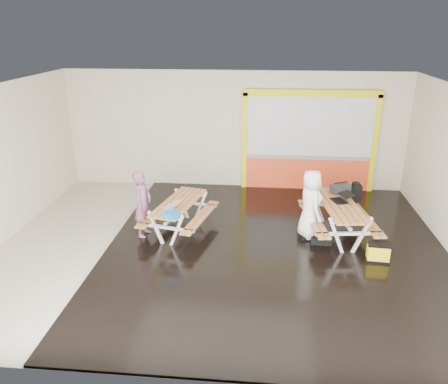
# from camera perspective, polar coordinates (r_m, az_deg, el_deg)

# --- Properties ---
(room) EXTENTS (10.02, 8.02, 3.52)m
(room) POSITION_cam_1_polar(r_m,az_deg,el_deg) (9.37, -0.52, 2.32)
(room) COLOR beige
(room) RESTS_ON ground
(deck) EXTENTS (7.50, 7.98, 0.05)m
(deck) POSITION_cam_1_polar(r_m,az_deg,el_deg) (10.02, 6.70, -7.30)
(deck) COLOR black
(deck) RESTS_ON room
(kiosk) EXTENTS (3.88, 0.16, 3.00)m
(kiosk) POSITION_cam_1_polar(r_m,az_deg,el_deg) (13.24, 10.84, 6.16)
(kiosk) COLOR #F34B25
(kiosk) RESTS_ON room
(picnic_table_left) EXTENTS (1.73, 2.22, 0.79)m
(picnic_table_left) POSITION_cam_1_polar(r_m,az_deg,el_deg) (10.57, -5.79, -2.20)
(picnic_table_left) COLOR #BA773F
(picnic_table_left) RESTS_ON deck
(picnic_table_right) EXTENTS (1.75, 2.34, 0.86)m
(picnic_table_right) POSITION_cam_1_polar(r_m,az_deg,el_deg) (10.58, 14.59, -2.49)
(picnic_table_right) COLOR #BA773F
(picnic_table_right) RESTS_ON deck
(person_left) EXTENTS (0.46, 0.63, 1.58)m
(person_left) POSITION_cam_1_polar(r_m,az_deg,el_deg) (10.40, -10.44, -1.52)
(person_left) COLOR #774964
(person_left) RESTS_ON deck
(person_right) EXTENTS (0.71, 0.90, 1.60)m
(person_right) POSITION_cam_1_polar(r_m,az_deg,el_deg) (10.24, 11.08, -1.52)
(person_right) COLOR white
(person_right) RESTS_ON deck
(laptop_left) EXTENTS (0.42, 0.40, 0.15)m
(laptop_left) POSITION_cam_1_polar(r_m,az_deg,el_deg) (10.20, -6.59, -1.67)
(laptop_left) COLOR silver
(laptop_left) RESTS_ON picnic_table_left
(laptop_right) EXTENTS (0.56, 0.52, 0.19)m
(laptop_right) POSITION_cam_1_polar(r_m,az_deg,el_deg) (10.65, 14.92, -0.82)
(laptop_right) COLOR black
(laptop_right) RESTS_ON picnic_table_right
(blue_pouch) EXTENTS (0.42, 0.38, 0.10)m
(blue_pouch) POSITION_cam_1_polar(r_m,az_deg,el_deg) (9.70, -6.80, -2.91)
(blue_pouch) COLOR blue
(blue_pouch) RESTS_ON picnic_table_left
(toolbox) EXTENTS (0.53, 0.43, 0.28)m
(toolbox) POSITION_cam_1_polar(r_m,az_deg,el_deg) (11.15, 14.75, 0.45)
(toolbox) COLOR black
(toolbox) RESTS_ON picnic_table_right
(backpack) EXTENTS (0.32, 0.22, 0.50)m
(backpack) POSITION_cam_1_polar(r_m,az_deg,el_deg) (11.53, 16.52, -0.03)
(backpack) COLOR black
(backpack) RESTS_ON picnic_table_right
(dark_case) EXTENTS (0.46, 0.35, 0.17)m
(dark_case) POSITION_cam_1_polar(r_m,az_deg,el_deg) (10.38, 12.37, -5.93)
(dark_case) COLOR black
(dark_case) RESTS_ON deck
(fluke_bag) EXTENTS (0.48, 0.34, 0.40)m
(fluke_bag) POSITION_cam_1_polar(r_m,az_deg,el_deg) (9.91, 19.24, -7.34)
(fluke_bag) COLOR black
(fluke_bag) RESTS_ON deck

